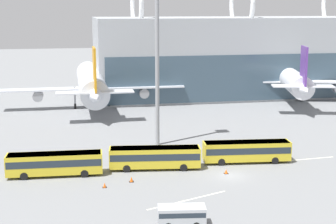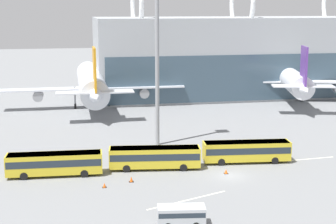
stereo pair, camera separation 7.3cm
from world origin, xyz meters
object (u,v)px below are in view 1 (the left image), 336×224
object	(u,v)px
airliner_at_gate_far	(91,83)
shuttle_bus_2	(247,150)
shuttle_bus_0	(55,163)
airliner_parked_remote	(289,78)
traffic_cone_0	(131,179)
shuttle_bus_1	(155,156)
service_van_foreground	(182,214)
floodlight_mast	(157,33)
traffic_cone_1	(105,185)
traffic_cone_2	(226,171)

from	to	relation	value
airliner_at_gate_far	shuttle_bus_2	distance (m)	50.04
airliner_at_gate_far	shuttle_bus_0	world-z (taller)	airliner_at_gate_far
airliner_parked_remote	traffic_cone_0	world-z (taller)	airliner_parked_remote
shuttle_bus_0	shuttle_bus_1	distance (m)	13.28
airliner_parked_remote	service_van_foreground	size ratio (longest dim) A/B	8.55
airliner_at_gate_far	airliner_parked_remote	size ratio (longest dim) A/B	0.98
shuttle_bus_0	floodlight_mast	size ratio (longest dim) A/B	0.40
service_van_foreground	traffic_cone_1	world-z (taller)	service_van_foreground
shuttle_bus_1	floodlight_mast	bearing A→B (deg)	85.91
service_van_foreground	traffic_cone_1	size ratio (longest dim) A/B	8.64
floodlight_mast	traffic_cone_0	bearing A→B (deg)	-110.39
shuttle_bus_0	traffic_cone_1	world-z (taller)	shuttle_bus_0
airliner_parked_remote	floodlight_mast	distance (m)	51.09
floodlight_mast	traffic_cone_2	distance (m)	24.67
shuttle_bus_2	traffic_cone_1	size ratio (longest dim) A/B	21.35
airliner_parked_remote	traffic_cone_1	xyz separation A→B (m)	(-46.77, -51.52, -5.14)
airliner_parked_remote	shuttle_bus_2	size ratio (longest dim) A/B	3.46
shuttle_bus_1	shuttle_bus_2	bearing A→B (deg)	9.78
airliner_at_gate_far	traffic_cone_2	xyz separation A→B (m)	(15.16, -50.27, -5.01)
shuttle_bus_1	traffic_cone_1	size ratio (longest dim) A/B	21.41
airliner_parked_remote	shuttle_bus_1	distance (m)	60.32
service_van_foreground	traffic_cone_0	xyz separation A→B (m)	(-3.35, 14.08, -0.87)
shuttle_bus_1	service_van_foreground	bearing A→B (deg)	-83.84
service_van_foreground	traffic_cone_0	world-z (taller)	service_van_foreground
airliner_parked_remote	shuttle_bus_2	bearing A→B (deg)	163.99
shuttle_bus_1	traffic_cone_2	xyz separation A→B (m)	(8.94, -3.80, -1.48)
airliner_parked_remote	traffic_cone_2	bearing A→B (deg)	162.44
airliner_at_gate_far	airliner_parked_remote	xyz separation A→B (m)	(45.71, -1.04, 0.12)
airliner_parked_remote	traffic_cone_2	size ratio (longest dim) A/B	69.89
shuttle_bus_1	traffic_cone_1	xyz separation A→B (m)	(-7.28, -6.08, -1.50)
service_van_foreground	floodlight_mast	bearing A→B (deg)	-87.47
service_van_foreground	traffic_cone_0	distance (m)	14.50
traffic_cone_0	airliner_at_gate_far	bearing A→B (deg)	92.71
shuttle_bus_0	traffic_cone_0	xyz separation A→B (m)	(9.49, -4.33, -1.46)
airliner_parked_remote	traffic_cone_0	distance (m)	66.40
airliner_parked_remote	traffic_cone_1	bearing A→B (deg)	152.03
shuttle_bus_1	traffic_cone_2	size ratio (longest dim) A/B	20.26
traffic_cone_2	floodlight_mast	bearing A→B (deg)	111.55
shuttle_bus_1	traffic_cone_2	distance (m)	9.83
shuttle_bus_1	shuttle_bus_0	bearing A→B (deg)	-171.09
airliner_parked_remote	shuttle_bus_1	xyz separation A→B (m)	(-39.50, -45.44, -3.64)
airliner_parked_remote	service_van_foreground	bearing A→B (deg)	162.37
shuttle_bus_0	shuttle_bus_1	bearing A→B (deg)	4.56
airliner_parked_remote	shuttle_bus_1	size ratio (longest dim) A/B	3.45
shuttle_bus_0	floodlight_mast	xyz separation A→B (m)	(15.83, 12.72, 16.00)
airliner_parked_remote	traffic_cone_1	size ratio (longest dim) A/B	73.85
floodlight_mast	traffic_cone_2	size ratio (longest dim) A/B	50.77
shuttle_bus_2	shuttle_bus_0	bearing A→B (deg)	-172.44
shuttle_bus_1	airliner_at_gate_far	bearing A→B (deg)	105.13
shuttle_bus_0	airliner_at_gate_far	bearing A→B (deg)	84.59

